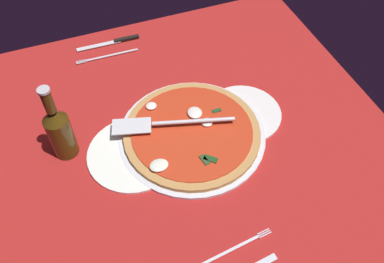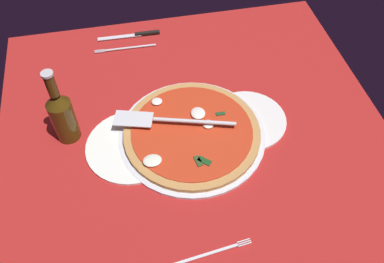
# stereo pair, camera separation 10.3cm
# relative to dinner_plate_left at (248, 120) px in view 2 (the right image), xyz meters

# --- Properties ---
(ground_plane) EXTENTS (0.99, 0.99, 0.01)m
(ground_plane) POSITION_rel_dinner_plate_left_xyz_m (0.14, 0.01, -0.01)
(ground_plane) COLOR #A41F1D
(checker_pattern) EXTENTS (0.99, 0.99, 0.00)m
(checker_pattern) POSITION_rel_dinner_plate_left_xyz_m (0.14, 0.01, -0.01)
(checker_pattern) COLOR silver
(checker_pattern) RESTS_ON ground_plane
(pizza_pan) EXTENTS (0.37, 0.37, 0.01)m
(pizza_pan) POSITION_rel_dinner_plate_left_xyz_m (0.15, 0.02, 0.00)
(pizza_pan) COLOR silver
(pizza_pan) RESTS_ON ground_plane
(dinner_plate_left) EXTENTS (0.20, 0.20, 0.01)m
(dinner_plate_left) POSITION_rel_dinner_plate_left_xyz_m (0.00, 0.00, 0.00)
(dinner_plate_left) COLOR white
(dinner_plate_left) RESTS_ON ground_plane
(dinner_plate_right) EXTENTS (0.23, 0.23, 0.01)m
(dinner_plate_right) POSITION_rel_dinner_plate_left_xyz_m (0.31, 0.02, 0.00)
(dinner_plate_right) COLOR white
(dinner_plate_right) RESTS_ON ground_plane
(pizza) EXTENTS (0.34, 0.34, 0.03)m
(pizza) POSITION_rel_dinner_plate_left_xyz_m (0.15, 0.02, 0.01)
(pizza) COLOR #BA8548
(pizza) RESTS_ON pizza_pan
(pizza_server) EXTENTS (0.30, 0.11, 0.01)m
(pizza_server) POSITION_rel_dinner_plate_left_xyz_m (0.21, -0.01, 0.04)
(pizza_server) COLOR silver
(pizza_server) RESTS_ON pizza
(place_setting_near) EXTENTS (0.21, 0.13, 0.01)m
(place_setting_near) POSITION_rel_dinner_plate_left_xyz_m (0.26, -0.38, -0.00)
(place_setting_near) COLOR white
(place_setting_near) RESTS_ON ground_plane
(beer_bottle) EXTENTS (0.06, 0.06, 0.22)m
(beer_bottle) POSITION_rel_dinner_plate_left_xyz_m (0.46, -0.04, 0.08)
(beer_bottle) COLOR #432E0B
(beer_bottle) RESTS_ON ground_plane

